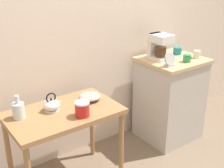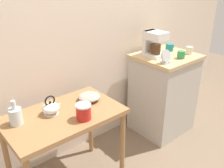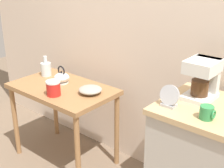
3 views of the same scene
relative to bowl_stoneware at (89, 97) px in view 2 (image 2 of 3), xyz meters
name	(u,v)px [view 2 (image 2 of 3)]	position (x,y,z in m)	size (l,w,h in m)	color
ground_plane	(115,154)	(0.28, -0.02, -0.77)	(8.00, 8.00, 0.00)	#7A6651
back_wall	(95,11)	(0.38, 0.40, 0.63)	(4.40, 0.10, 2.80)	beige
wooden_table	(64,124)	(-0.29, -0.05, -0.13)	(0.92, 0.56, 0.73)	#9E7044
kitchen_counter	(163,93)	(1.03, 0.00, -0.30)	(0.63, 0.58, 0.92)	#BCB7AD
bowl_stoneware	(89,97)	(0.00, 0.00, 0.00)	(0.19, 0.19, 0.06)	#9E998C
teakettle	(51,108)	(-0.36, 0.01, 0.02)	(0.17, 0.14, 0.16)	white
glass_carafe_vase	(16,116)	(-0.62, 0.05, 0.03)	(0.10, 0.10, 0.19)	silver
canister_enamel	(84,112)	(-0.20, -0.22, 0.03)	(0.12, 0.12, 0.12)	red
coffee_maker	(154,42)	(0.91, 0.09, 0.30)	(0.18, 0.22, 0.26)	white
mug_dark_teal	(170,47)	(1.18, 0.08, 0.20)	(0.09, 0.09, 0.08)	teal
mug_small_cream	(189,50)	(1.24, -0.13, 0.20)	(0.08, 0.07, 0.08)	beige
mug_tall_green	(181,55)	(1.06, -0.16, 0.20)	(0.09, 0.08, 0.08)	#338C4C
table_clock	(166,57)	(0.81, -0.16, 0.22)	(0.13, 0.06, 0.14)	#B2B5BA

